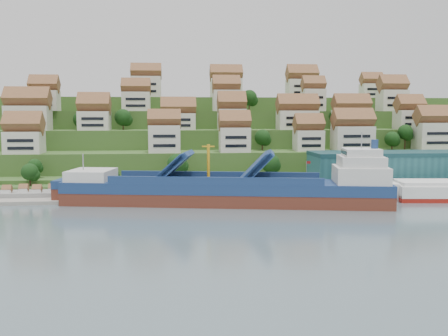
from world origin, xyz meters
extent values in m
plane|color=slate|center=(0.00, 0.00, 0.00)|extent=(300.00, 300.00, 0.00)
cube|color=gray|center=(20.00, 15.00, 1.10)|extent=(180.00, 14.00, 2.20)
cube|color=gray|center=(-58.00, 12.00, 0.50)|extent=(45.00, 20.00, 1.00)
cube|color=#2D4C1E|center=(0.00, 86.00, 2.00)|extent=(260.00, 128.00, 4.00)
cube|color=#2D4C1E|center=(0.00, 91.00, 5.50)|extent=(260.00, 118.00, 11.00)
cube|color=#2D4C1E|center=(0.00, 99.00, 9.00)|extent=(260.00, 102.00, 18.00)
cube|color=#2D4C1E|center=(0.00, 107.00, 12.50)|extent=(260.00, 86.00, 25.00)
cube|color=#2D4C1E|center=(0.00, 116.00, 15.50)|extent=(260.00, 68.00, 31.00)
cube|color=beige|center=(-68.71, 37.22, 14.57)|extent=(11.56, 8.66, 7.13)
cube|color=beige|center=(-23.31, 36.46, 15.55)|extent=(10.43, 7.03, 9.09)
cube|color=beige|center=(0.23, 36.57, 15.14)|extent=(10.09, 7.62, 8.28)
cube|color=beige|center=(26.83, 40.30, 14.57)|extent=(9.64, 7.73, 7.15)
cube|color=beige|center=(41.76, 37.48, 15.29)|extent=(13.43, 8.26, 8.58)
cube|color=beige|center=(72.75, 41.27, 15.84)|extent=(11.41, 8.31, 9.68)
cube|color=beige|center=(-71.95, 54.35, 22.35)|extent=(14.96, 8.90, 8.70)
cube|color=beige|center=(-48.76, 54.38, 21.40)|extent=(10.98, 8.98, 6.80)
cube|color=beige|center=(-18.41, 55.66, 21.06)|extent=(12.40, 7.90, 6.12)
cube|color=beige|center=(1.28, 54.04, 21.85)|extent=(10.00, 8.56, 7.70)
cube|color=beige|center=(26.44, 55.07, 21.55)|extent=(14.86, 8.36, 7.10)
cube|color=beige|center=(47.46, 55.12, 21.69)|extent=(13.33, 8.18, 7.37)
cube|color=beige|center=(69.94, 53.51, 21.64)|extent=(9.89, 8.04, 7.28)
cube|color=beige|center=(-69.11, 67.02, 28.87)|extent=(10.37, 7.86, 7.75)
cube|color=beige|center=(-34.92, 71.59, 28.77)|extent=(10.93, 7.30, 7.54)
cube|color=beige|center=(0.86, 69.10, 29.17)|extent=(10.47, 7.79, 8.35)
cube|color=beige|center=(36.46, 69.17, 29.46)|extent=(8.86, 7.14, 8.92)
cube|color=beige|center=(70.93, 71.28, 29.39)|extent=(11.07, 8.47, 8.77)
cube|color=beige|center=(-31.63, 87.03, 35.40)|extent=(12.37, 7.51, 8.80)
cube|color=beige|center=(2.94, 89.35, 35.15)|extent=(13.50, 8.15, 8.29)
cube|color=beige|center=(36.70, 88.51, 35.06)|extent=(13.03, 8.73, 8.12)
cube|color=beige|center=(70.79, 93.36, 34.36)|extent=(9.59, 7.05, 6.72)
ellipsoid|color=#173D14|center=(-63.24, 27.93, 7.83)|extent=(4.37, 4.37, 4.37)
ellipsoid|color=#173D14|center=(10.55, 26.11, 8.09)|extent=(6.11, 6.11, 6.11)
ellipsoid|color=#173D14|center=(-19.25, 26.29, 8.23)|extent=(6.29, 6.29, 6.29)
ellipsoid|color=#173D14|center=(58.74, 43.11, 14.83)|extent=(5.46, 5.46, 5.46)
ellipsoid|color=#173D14|center=(63.62, 43.11, 17.32)|extent=(5.50, 5.50, 5.50)
ellipsoid|color=#173D14|center=(11.06, 43.66, 15.58)|extent=(5.66, 5.66, 5.66)
ellipsoid|color=#173D14|center=(42.86, 59.83, 23.09)|extent=(5.27, 5.27, 5.27)
ellipsoid|color=#173D14|center=(-54.11, 59.38, 21.84)|extent=(6.45, 6.45, 6.45)
ellipsoid|color=#173D14|center=(-38.91, 57.97, 22.58)|extent=(6.24, 6.24, 6.24)
ellipsoid|color=#173D14|center=(10.81, 73.21, 30.51)|extent=(6.44, 6.44, 6.44)
ellipsoid|color=#173D14|center=(36.40, 75.94, 30.48)|extent=(4.60, 4.60, 4.60)
ellipsoid|color=#173D14|center=(37.74, 73.97, 28.30)|extent=(4.19, 4.19, 4.19)
ellipsoid|color=#173D14|center=(-62.30, 19.00, 6.93)|extent=(4.98, 4.98, 4.98)
ellipsoid|color=#173D14|center=(-38.52, 19.00, 5.73)|extent=(4.04, 4.04, 4.04)
cube|color=#22585D|center=(52.00, 17.00, 7.20)|extent=(60.00, 15.00, 10.00)
cylinder|color=gray|center=(18.00, 10.00, 6.20)|extent=(0.16, 0.16, 8.00)
cube|color=maroon|center=(18.60, 10.00, 9.80)|extent=(1.20, 0.05, 0.80)
cube|color=white|center=(-66.00, 10.00, 2.10)|extent=(2.40, 2.20, 2.20)
cube|color=white|center=(-62.00, 11.50, 2.10)|extent=(2.40, 2.20, 2.20)
cube|color=white|center=(-58.00, 10.00, 2.10)|extent=(2.40, 2.20, 2.20)
cube|color=white|center=(-54.00, 11.50, 2.10)|extent=(2.40, 2.20, 2.20)
cube|color=#5E2A1C|center=(-6.97, -1.38, 1.00)|extent=(86.28, 28.66, 5.47)
cube|color=navy|center=(-6.97, -1.38, 4.70)|extent=(86.30, 28.79, 2.84)
cube|color=silver|center=(-42.45, 5.29, 7.44)|extent=(13.05, 14.28, 2.84)
cube|color=#262628|center=(-9.12, -0.98, 6.13)|extent=(55.81, 21.07, 0.33)
cube|color=navy|center=(-20.95, 1.24, 9.85)|extent=(10.28, 13.38, 7.56)
cube|color=navy|center=(0.55, -2.80, 9.85)|extent=(9.88, 13.31, 7.99)
cylinder|color=gold|center=(-11.27, -0.57, 10.94)|extent=(0.89, 0.89, 9.85)
cube|color=silver|center=(27.43, -7.85, 8.20)|extent=(15.20, 14.68, 4.38)
cube|color=silver|center=(27.43, -7.85, 11.70)|extent=(12.81, 12.99, 2.73)
cube|color=silver|center=(27.43, -7.85, 14.00)|extent=(10.42, 11.29, 1.97)
cylinder|color=navy|center=(30.65, -8.45, 16.08)|extent=(2.04, 2.04, 2.41)
camera|label=1|loc=(-20.43, -130.77, 23.56)|focal=40.00mm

